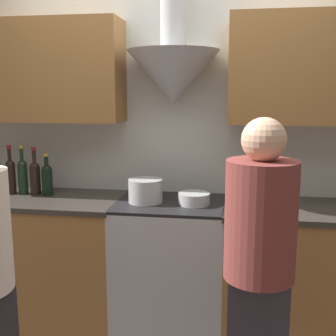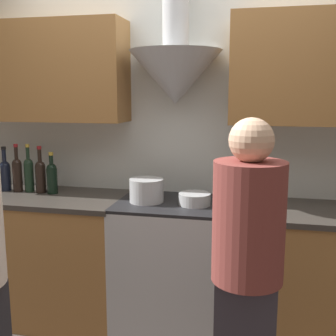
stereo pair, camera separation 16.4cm
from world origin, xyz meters
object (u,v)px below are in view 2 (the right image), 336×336
Objects in this scene: wine_bottle_3 at (17,173)px; stove_range at (171,267)px; person_foreground_right at (247,277)px; wine_bottle_5 at (41,174)px; wine_bottle_6 at (52,177)px; wine_bottle_2 at (5,173)px; mixing_bowl at (195,199)px; stock_pot at (147,190)px; wine_bottle_4 at (29,173)px.

stove_range is at bearing -2.98° from wine_bottle_3.
wine_bottle_5 is at bearing 147.05° from person_foreground_right.
wine_bottle_2 is at bearing 178.19° from wine_bottle_6.
wine_bottle_5 reaches higher than mixing_bowl.
wine_bottle_3 is at bearing 179.23° from wine_bottle_6.
wine_bottle_6 reaches higher than stove_range.
mixing_bowl is (0.33, -0.01, -0.04)m from stock_pot.
person_foreground_right is (0.53, -0.92, 0.39)m from stove_range.
wine_bottle_5 is at bearing 174.92° from mixing_bowl.
person_foreground_right reaches higher than mixing_bowl.
wine_bottle_3 is 1.17× the size of wine_bottle_6.
person_foreground_right reaches higher than wine_bottle_6.
stove_range is at bearing -3.87° from wine_bottle_4.
wine_bottle_4 reaches higher than mixing_bowl.
wine_bottle_6 is at bearing 173.41° from stock_pot.
person_foreground_right reaches higher than stock_pot.
wine_bottle_5 is 1.17m from mixing_bowl.
wine_bottle_4 is 1.55× the size of stock_pot.
wine_bottle_5 is 1.65× the size of mixing_bowl.
wine_bottle_3 is 0.28m from wine_bottle_6.
stove_range is 1.14m from person_foreground_right.
wine_bottle_4 is at bearing 175.23° from wine_bottle_6.
wine_bottle_4 is 0.10m from wine_bottle_5.
wine_bottle_5 is 1.50× the size of stock_pot.
wine_bottle_4 is 1.92m from person_foreground_right.
stove_range is 0.53m from mixing_bowl.
person_foreground_right reaches higher than wine_bottle_4.
stove_range is 2.62× the size of wine_bottle_4.
wine_bottle_3 is at bearing -178.42° from wine_bottle_5.
stove_range is at bearing -3.83° from wine_bottle_5.
stock_pot is (0.93, -0.10, -0.06)m from wine_bottle_4.
wine_bottle_3 is 0.09m from wine_bottle_4.
wine_bottle_3 reaches higher than stove_range.
wine_bottle_6 is 1.07m from mixing_bowl.
wine_bottle_5 is at bearing -4.23° from wine_bottle_4.
person_foreground_right reaches higher than stove_range.
mixing_bowl is (0.16, -0.04, 0.50)m from stove_range.
wine_bottle_5 is (0.10, -0.01, -0.01)m from wine_bottle_4.
stove_range is 2.70× the size of wine_bottle_5.
wine_bottle_4 is at bearing 1.15° from wine_bottle_2.
wine_bottle_2 is 0.29m from wine_bottle_5.
wine_bottle_2 is 0.94× the size of wine_bottle_4.
wine_bottle_3 is 1.00× the size of wine_bottle_4.
stock_pot is at bearing 178.40° from mixing_bowl.
wine_bottle_3 is at bearing 175.01° from stock_pot.
person_foreground_right is at bearing -59.95° from stove_range.
wine_bottle_4 is 1.03× the size of wine_bottle_5.
wine_bottle_3 is 1.99m from person_foreground_right.
wine_bottle_3 is (-1.18, 0.06, 0.60)m from stove_range.
wine_bottle_6 is 1.75m from person_foreground_right.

